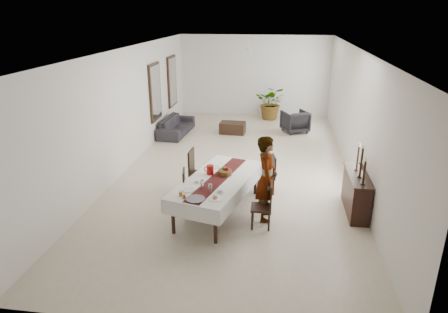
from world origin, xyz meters
TOP-DOWN VIEW (x-y plane):
  - floor at (0.00, 0.00)m, footprint 6.00×12.00m
  - ceiling at (0.00, 0.00)m, footprint 6.00×12.00m
  - wall_back at (0.00, 6.00)m, footprint 6.00×0.02m
  - wall_front at (0.00, -6.00)m, footprint 6.00×0.02m
  - wall_left at (-3.00, 0.00)m, footprint 0.02×12.00m
  - wall_right at (3.00, 0.00)m, footprint 0.02×12.00m
  - dining_table_top at (-0.14, -2.59)m, footprint 1.60×2.63m
  - table_leg_fl at (-0.86, -3.60)m, footprint 0.09×0.09m
  - table_leg_fr at (0.01, -3.82)m, footprint 0.09×0.09m
  - table_leg_bl at (-0.28, -1.35)m, footprint 0.09×0.09m
  - table_leg_br at (0.59, -1.57)m, footprint 0.09×0.09m
  - tablecloth_top at (-0.14, -2.59)m, footprint 1.83×2.85m
  - tablecloth_drape_left at (-0.72, -2.44)m, footprint 0.67×2.55m
  - tablecloth_drape_right at (0.44, -2.74)m, footprint 0.67×2.55m
  - tablecloth_drape_near at (-0.47, -3.86)m, footprint 1.17×0.31m
  - tablecloth_drape_far at (0.19, -1.32)m, footprint 1.17×0.31m
  - table_runner at (-0.14, -2.59)m, footprint 0.99×2.56m
  - red_pitcher at (-0.35, -2.37)m, footprint 0.19×0.19m
  - pitcher_handle at (-0.43, -2.35)m, footprint 0.12×0.05m
  - wine_glass_near at (-0.19, -3.26)m, footprint 0.07×0.07m
  - wine_glass_mid at (-0.38, -3.10)m, footprint 0.07×0.07m
  - teacup_right at (0.01, -3.26)m, footprint 0.09×0.09m
  - saucer_right at (0.01, -3.26)m, footprint 0.15×0.15m
  - teacup_left at (-0.52, -2.86)m, footprint 0.09×0.09m
  - saucer_left at (-0.52, -2.86)m, footprint 0.15×0.15m
  - plate_near_right at (-0.04, -3.56)m, footprint 0.24×0.24m
  - bread_near_right at (-0.04, -3.56)m, footprint 0.09×0.09m
  - plate_near_left at (-0.63, -3.25)m, footprint 0.24×0.24m
  - plate_far_left at (-0.31, -1.96)m, footprint 0.24×0.24m
  - serving_tray at (-0.41, -3.62)m, footprint 0.37×0.37m
  - jam_jar_a at (-0.63, -3.60)m, footprint 0.07×0.07m
  - jam_jar_b at (-0.71, -3.51)m, footprint 0.07×0.07m
  - fruit_basket at (-0.02, -2.35)m, footprint 0.31×0.31m
  - fruit_red at (0.01, -2.34)m, footprint 0.09×0.09m
  - fruit_green at (-0.06, -2.31)m, footprint 0.08×0.08m
  - chair_right_near_seat at (0.81, -3.09)m, footprint 0.41×0.41m
  - chair_right_near_leg_fl at (0.97, -3.25)m, footprint 0.04×0.04m
  - chair_right_near_leg_fr at (0.97, -2.92)m, footprint 0.04×0.04m
  - chair_right_near_leg_bl at (0.64, -3.26)m, footprint 0.04×0.04m
  - chair_right_near_leg_br at (0.64, -2.93)m, footprint 0.04×0.04m
  - chair_right_near_back at (0.99, -3.09)m, footprint 0.04×0.40m
  - chair_right_far_seat at (0.83, -1.47)m, footprint 0.46×0.46m
  - chair_right_far_leg_fl at (1.02, -1.60)m, footprint 0.05×0.05m
  - chair_right_far_leg_fr at (0.95, -1.28)m, footprint 0.05×0.05m
  - chair_right_far_leg_bl at (0.71, -1.66)m, footprint 0.05×0.05m
  - chair_right_far_leg_br at (0.64, -1.35)m, footprint 0.05×0.05m
  - chair_right_far_back at (1.00, -1.44)m, footprint 0.11×0.39m
  - chair_left_near_seat at (-0.67, -2.66)m, footprint 0.48×0.48m
  - chair_left_near_leg_fl at (-0.87, -2.53)m, footprint 0.05×0.05m
  - chair_left_near_leg_fr at (-0.80, -2.86)m, footprint 0.05×0.05m
  - chair_left_near_leg_bl at (-0.54, -2.47)m, footprint 0.05×0.05m
  - chair_left_near_leg_br at (-0.47, -2.80)m, footprint 0.05×0.05m
  - chair_left_near_back at (-0.85, -2.70)m, footprint 0.12×0.41m
  - chair_left_far_seat at (-0.70, -1.73)m, footprint 0.48×0.48m
  - chair_left_far_leg_fl at (-0.88, -1.54)m, footprint 0.05×0.05m
  - chair_left_far_leg_fr at (-0.90, -1.91)m, footprint 0.05×0.05m
  - chair_left_far_leg_bl at (-0.51, -1.56)m, footprint 0.05×0.05m
  - chair_left_far_leg_br at (-0.52, -1.93)m, footprint 0.05×0.05m
  - chair_left_far_back at (-0.91, -1.73)m, footprint 0.06×0.46m
  - woman at (0.88, -2.73)m, footprint 0.45×0.67m
  - sideboard_body at (2.78, -2.16)m, footprint 0.37×1.39m
  - sideboard_top at (2.78, -2.16)m, footprint 0.41×1.45m
  - candlestick_near_base at (2.78, -2.67)m, footprint 0.09×0.09m
  - candlestick_near_shaft at (2.78, -2.67)m, footprint 0.05×0.05m
  - candlestick_near_candle at (2.78, -2.67)m, footprint 0.03×0.03m
  - candlestick_mid_base at (2.78, -2.30)m, footprint 0.09×0.09m
  - candlestick_mid_shaft at (2.78, -2.30)m, footprint 0.05×0.05m
  - candlestick_mid_candle at (2.78, -2.30)m, footprint 0.03×0.03m
  - candlestick_far_base at (2.78, -1.92)m, footprint 0.09×0.09m
  - candlestick_far_shaft at (2.78, -1.92)m, footprint 0.05×0.05m
  - candlestick_far_candle at (2.78, -1.92)m, footprint 0.03×0.03m
  - sofa at (-2.49, 2.89)m, footprint 0.92×2.07m
  - armchair at (1.63, 3.74)m, footprint 1.10×1.11m
  - coffee_table at (-0.54, 3.26)m, footprint 0.91×0.63m
  - potted_plant at (0.74, 5.42)m, footprint 1.30×1.16m
  - mirror_frame_near at (-2.96, 2.20)m, footprint 0.06×1.05m
  - mirror_glass_near at (-2.92, 2.20)m, footprint 0.01×0.90m
  - mirror_frame_far at (-2.96, 4.30)m, footprint 0.06×1.05m
  - mirror_glass_far at (-2.92, 4.30)m, footprint 0.01×0.90m
  - fan_rod at (0.00, 3.00)m, footprint 0.04×0.04m
  - fan_hub at (0.00, 3.00)m, footprint 0.16×0.16m
  - fan_blade_n at (0.00, 3.35)m, footprint 0.10×0.55m
  - fan_blade_s at (0.00, 2.65)m, footprint 0.10×0.55m
  - fan_blade_e at (0.35, 3.00)m, footprint 0.55×0.10m
  - fan_blade_w at (-0.35, 3.00)m, footprint 0.55×0.10m

SIDE VIEW (x-z plane):
  - floor at x=0.00m, z-range 0.00..0.00m
  - chair_right_far_leg_fl at x=1.02m, z-range 0.00..0.39m
  - chair_right_far_leg_fr at x=0.95m, z-range 0.00..0.39m
  - chair_right_far_leg_bl at x=0.71m, z-range 0.00..0.39m
  - chair_right_far_leg_br at x=0.64m, z-range 0.00..0.39m
  - coffee_table at x=-0.54m, z-range 0.00..0.39m
  - chair_right_near_leg_fl at x=0.97m, z-range 0.00..0.40m
  - chair_right_near_leg_fr at x=0.97m, z-range 0.00..0.40m
  - chair_right_near_leg_bl at x=0.64m, z-range 0.00..0.40m
  - chair_right_near_leg_br at x=0.64m, z-range 0.00..0.40m
  - chair_left_near_leg_fl at x=-0.87m, z-range 0.00..0.40m
  - chair_left_near_leg_fr at x=-0.80m, z-range 0.00..0.40m
  - chair_left_near_leg_bl at x=-0.54m, z-range 0.00..0.40m
  - chair_left_near_leg_br at x=-0.47m, z-range 0.00..0.40m
  - chair_left_far_leg_fl at x=-0.88m, z-range 0.00..0.45m
  - chair_left_far_leg_fr at x=-0.90m, z-range 0.00..0.45m
  - chair_left_far_leg_bl at x=-0.51m, z-range 0.00..0.45m
  - chair_left_far_leg_br at x=-0.52m, z-range 0.00..0.45m
  - sofa at x=-2.49m, z-range 0.00..0.59m
  - table_leg_fl at x=-0.86m, z-range 0.00..0.71m
  - table_leg_fr at x=0.01m, z-range 0.00..0.71m
  - table_leg_bl at x=-0.28m, z-range 0.00..0.71m
  - table_leg_br at x=0.59m, z-range 0.00..0.71m
  - armchair at x=1.63m, z-range 0.00..0.76m
  - chair_right_far_seat at x=0.83m, z-range 0.39..0.43m
  - sideboard_body at x=2.78m, z-range 0.00..0.83m
  - chair_right_near_seat at x=0.81m, z-range 0.40..0.44m
  - chair_left_near_seat at x=-0.67m, z-range 0.40..0.45m
  - chair_left_far_seat at x=-0.70m, z-range 0.45..0.50m
  - tablecloth_drape_left at x=-0.72m, z-range 0.47..0.78m
  - tablecloth_drape_right at x=0.44m, z-range 0.47..0.78m
  - tablecloth_drape_near at x=-0.47m, z-range 0.47..0.78m
  - tablecloth_drape_far at x=0.19m, z-range 0.47..0.78m
  - potted_plant at x=0.74m, z-range 0.00..1.32m
  - chair_right_far_back at x=1.00m, z-range 0.43..0.92m
  - chair_right_near_back at x=0.99m, z-range 0.44..0.95m
  - chair_left_near_back at x=-0.85m, z-range 0.45..0.97m
  - dining_table_top at x=-0.14m, z-range 0.71..0.76m
  - tablecloth_top at x=-0.14m, z-range 0.76..0.78m
  - table_runner at x=-0.14m, z-range 0.78..0.78m
  - saucer_right at x=0.01m, z-range 0.78..0.79m
  - saucer_left at x=-0.52m, z-range 0.78..0.79m
  - plate_near_right at x=-0.04m, z-range 0.78..0.79m
  - plate_near_left at x=-0.63m, z-range 0.78..0.79m
  - plate_far_left at x=-0.31m, z-range 0.78..0.79m
  - serving_tray at x=-0.41m, z-range 0.78..0.80m
  - chair_left_far_back at x=-0.91m, z-range 0.50..1.08m
  - teacup_right at x=0.01m, z-range 0.78..0.84m
  - teacup_left at x=-0.52m, z-range 0.78..0.84m
  - bread_near_right at x=-0.04m, z-range 0.77..0.86m
  - jam_jar_a at x=-0.63m, z-range 0.78..0.85m
  - jam_jar_b at x=-0.71m, z-range 0.78..0.85m
  - fruit_basket at x=-0.02m, z-range 0.78..0.88m
  - sideboard_top at x=2.78m, z-range 0.83..0.86m
  - wine_glass_near at x=-0.19m, z-range 0.78..0.95m
  - wine_glass_mid at x=-0.38m, z-range 0.78..0.95m
  - candlestick_near_base at x=2.78m, z-range 0.86..0.89m
  - candlestick_mid_base at x=2.78m, z-range 0.86..0.89m
  - candlestick_far_base at x=2.78m, z-range 0.86..0.89m
  - red_pitcher at x=-0.35m, z-range 0.78..0.98m
  - pitcher_handle at x=-0.43m, z-range 0.82..0.94m
  - woman at x=0.88m, z-range 0.00..1.80m
  - fruit_red at x=0.01m, z-range 0.86..0.95m
  - fruit_green at x=-0.06m, z-range 0.86..0.94m
  - candlestick_near_shaft at x=2.78m, z-range 0.89..1.35m
  - candlestick_far_shaft at x=2.78m, z-range 0.89..1.40m
  - candlestick_mid_shaft at x=2.78m, z-range 0.89..1.49m
  - candlestick_near_candle at x=2.78m, z-range 1.35..1.43m
  - candlestick_far_candle at x=2.78m, z-range 1.40..1.47m
  - candlestick_mid_candle at x=2.78m, z-range 1.49..1.57m
  - wall_back at x=0.00m, z-range 0.00..3.20m
  - wall_front at x=0.00m, z-range 0.00..3.20m
  - wall_left at x=-3.00m, z-range 0.00..3.20m
  - wall_right at x=3.00m, z-range 0.00..3.20m
  - mirror_frame_near at x=-2.96m, z-range 0.67..2.53m
  - mirror_glass_near at x=-2.92m, z-range 0.75..2.45m
  - mirror_frame_far at x=-2.96m, z-range 0.67..2.53m
  - mirror_glass_far at x=-2.92m, z-range 0.75..2.45m
  - fan_hub at x=0.00m, z-range 2.86..2.94m
  - fan_blade_n at x=0.00m, z-range 2.89..2.91m
  - fan_blade_s at x=0.00m, z-range 2.89..2.91m
  - fan_blade_e at x=0.35m, z-range 2.89..2.91m
  - fan_blade_w at x=-0.35m, z-range 2.89..2.91m
  - fan_rod at x=0.00m, z-range 3.00..3.20m
  - ceiling at x=0.00m, z-range 3.19..3.21m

